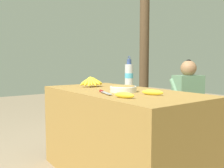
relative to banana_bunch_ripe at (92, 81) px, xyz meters
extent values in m
cube|color=olive|center=(0.41, 0.02, -0.43)|extent=(1.47, 0.74, 0.76)
sphere|color=#4C381E|center=(-0.03, 0.00, 0.00)|extent=(0.05, 0.05, 0.05)
ellipsoid|color=yellow|center=(-0.02, -0.06, 0.00)|extent=(0.07, 0.16, 0.09)
ellipsoid|color=yellow|center=(0.00, -0.05, 0.00)|extent=(0.10, 0.13, 0.11)
ellipsoid|color=yellow|center=(0.02, -0.04, 0.00)|extent=(0.14, 0.12, 0.11)
ellipsoid|color=yellow|center=(0.02, -0.02, 0.00)|extent=(0.14, 0.09, 0.10)
ellipsoid|color=yellow|center=(0.02, 0.00, 0.00)|extent=(0.13, 0.04, 0.11)
ellipsoid|color=yellow|center=(0.02, 0.02, 0.00)|extent=(0.14, 0.09, 0.09)
ellipsoid|color=yellow|center=(0.00, 0.04, 0.00)|extent=(0.12, 0.13, 0.08)
ellipsoid|color=yellow|center=(0.00, 0.04, 0.00)|extent=(0.11, 0.14, 0.10)
ellipsoid|color=yellow|center=(-0.02, 0.05, 0.00)|extent=(0.06, 0.14, 0.10)
cylinder|color=silver|center=(0.51, -0.02, -0.03)|extent=(0.21, 0.21, 0.04)
torus|color=silver|center=(0.51, -0.02, -0.01)|extent=(0.21, 0.21, 0.01)
cylinder|color=#BC8942|center=(0.51, -0.02, -0.01)|extent=(0.18, 0.18, 0.01)
cylinder|color=silver|center=(0.22, 0.28, 0.05)|extent=(0.08, 0.08, 0.22)
cylinder|color=#47A8D1|center=(0.22, 0.28, 0.05)|extent=(0.08, 0.08, 0.05)
cylinder|color=#33477F|center=(0.22, 0.28, 0.19)|extent=(0.04, 0.04, 0.05)
torus|color=#33477F|center=(0.22, 0.28, 0.22)|extent=(0.03, 0.01, 0.03)
ellipsoid|color=yellow|center=(0.78, -0.23, -0.03)|extent=(0.15, 0.09, 0.04)
ellipsoid|color=yellow|center=(0.78, 0.03, -0.03)|extent=(0.16, 0.11, 0.04)
cube|color=#BCBCC1|center=(0.55, -0.21, -0.04)|extent=(0.19, 0.08, 0.00)
cylinder|color=maroon|center=(0.43, -0.18, -0.04)|extent=(0.06, 0.03, 0.02)
cube|color=brown|center=(0.22, 1.26, -0.45)|extent=(1.64, 0.32, 0.04)
cube|color=brown|center=(-0.51, 1.14, -0.64)|extent=(0.06, 0.06, 0.35)
cube|color=brown|center=(-0.51, 1.38, -0.64)|extent=(0.06, 0.06, 0.35)
cylinder|color=#473828|center=(-0.07, 1.21, -0.62)|extent=(0.09, 0.09, 0.38)
cylinder|color=#473828|center=(0.05, 1.18, -0.42)|extent=(0.31, 0.17, 0.09)
cylinder|color=#473828|center=(-0.02, 1.39, -0.62)|extent=(0.09, 0.09, 0.38)
cylinder|color=#473828|center=(0.10, 1.36, -0.42)|extent=(0.31, 0.17, 0.09)
cube|color=slate|center=(0.20, 1.23, -0.20)|extent=(0.28, 0.38, 0.46)
cylinder|color=slate|center=(0.13, 1.08, -0.13)|extent=(0.21, 0.12, 0.25)
cylinder|color=slate|center=(0.21, 1.40, -0.13)|extent=(0.21, 0.12, 0.25)
sphere|color=#9E704C|center=(0.20, 1.23, 0.11)|extent=(0.19, 0.19, 0.19)
sphere|color=black|center=(0.20, 1.23, 0.19)|extent=(0.07, 0.07, 0.07)
cylinder|color=#4C3823|center=(-0.80, 1.46, 0.50)|extent=(0.15, 0.15, 2.63)
camera|label=1|loc=(1.96, -1.19, 0.17)|focal=38.00mm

